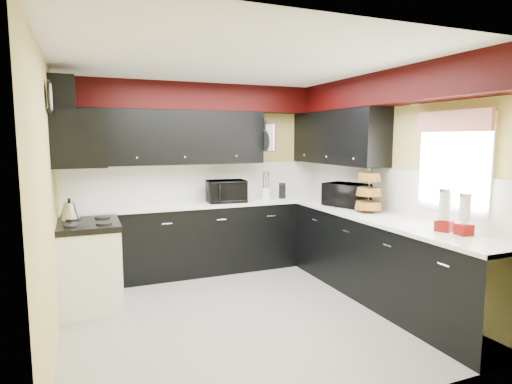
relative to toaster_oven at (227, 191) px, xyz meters
The scene contains 35 objects.
ground 1.81m from the toaster_oven, 99.97° to the right, with size 3.60×3.60×0.00m, color gray.
wall_back 0.48m from the toaster_oven, 123.77° to the left, with size 3.60×0.06×2.50m, color #E0C666.
wall_right 2.11m from the toaster_oven, 42.61° to the right, with size 0.06×3.60×2.50m, color #E0C666.
wall_left 2.50m from the toaster_oven, 145.20° to the right, with size 0.06×3.60×2.50m, color #E0C666.
ceiling 2.02m from the toaster_oven, 99.97° to the right, with size 3.60×3.60×0.06m, color white.
cab_back 0.69m from the toaster_oven, 163.38° to the left, with size 3.60×0.60×0.90m, color black.
cab_right 2.22m from the toaster_oven, 54.09° to the right, with size 0.60×3.00×0.90m, color black.
counter_back 0.31m from the toaster_oven, 163.38° to the left, with size 3.62×0.64×0.04m, color white.
counter_right 2.14m from the toaster_oven, 54.09° to the right, with size 0.64×3.02×0.04m, color white.
splash_back 0.45m from the toaster_oven, 124.49° to the left, with size 3.60×0.02×0.50m, color white.
splash_right 2.10m from the toaster_oven, 42.79° to the right, with size 0.02×3.60×0.50m, color white.
upper_back 1.05m from the toaster_oven, 165.09° to the left, with size 2.60×0.35×0.70m, color black.
upper_right 1.64m from the toaster_oven, 20.91° to the right, with size 0.35×1.80×0.70m, color black.
soffit_back 1.28m from the toaster_oven, 142.14° to the left, with size 3.60×0.36×0.35m, color black.
soffit_right 2.45m from the toaster_oven, 49.53° to the right, with size 0.36×3.24×0.35m, color black.
stove 1.99m from the toaster_oven, 158.91° to the right, with size 0.60×0.75×0.86m, color white.
cooktop 1.89m from the toaster_oven, 158.91° to the right, with size 0.62×0.77×0.06m, color black.
hood 2.04m from the toaster_oven, 159.45° to the right, with size 0.50×0.78×0.55m, color black.
hood_duct 2.33m from the toaster_oven, 160.72° to the right, with size 0.24×0.40×0.40m, color black.
window 2.82m from the toaster_oven, 56.58° to the right, with size 0.03×0.86×0.96m, color white, non-canonical shape.
valance 2.89m from the toaster_oven, 57.53° to the right, with size 0.04×0.88×0.20m, color red.
pan_top 1.08m from the toaster_oven, 12.36° to the left, with size 0.03×0.22×0.40m, color black, non-canonical shape.
pan_mid 0.87m from the toaster_oven, ahead, with size 0.03×0.28×0.46m, color black, non-canonical shape.
pan_low 0.89m from the toaster_oven, 24.11° to the left, with size 0.03×0.24×0.42m, color black, non-canonical shape.
cut_board 0.93m from the toaster_oven, 12.19° to the right, with size 0.03×0.26×0.35m, color white.
baskets 1.87m from the toaster_oven, 47.29° to the right, with size 0.27×0.27×0.50m, color brown, non-canonical shape.
clock 2.57m from the toaster_oven, 149.82° to the right, with size 0.03×0.30×0.30m, color black, non-canonical shape.
deco_plate 2.61m from the toaster_oven, 49.44° to the right, with size 0.03×0.24×0.24m, color white, non-canonical shape.
toaster_oven is the anchor object (origin of this frame).
microwave 1.58m from the toaster_oven, 35.68° to the right, with size 0.52×0.35×0.29m, color black.
utensil_crock 0.60m from the toaster_oven, ahead, with size 0.15×0.15×0.16m, color silver.
knife_block 0.85m from the toaster_oven, ahead, with size 0.09×0.13×0.20m, color black.
kettle 1.98m from the toaster_oven, 167.06° to the right, with size 0.21×0.21×0.18m, color #BCBBC0, non-canonical shape.
dispenser_a 2.80m from the toaster_oven, 62.87° to the right, with size 0.13×0.13×0.36m, color #5B0A15, non-canonical shape.
dispenser_b 2.98m from the toaster_oven, 63.89° to the right, with size 0.12×0.12×0.33m, color #6E0008, non-canonical shape.
Camera 1 is at (-1.54, -3.98, 1.79)m, focal length 30.00 mm.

